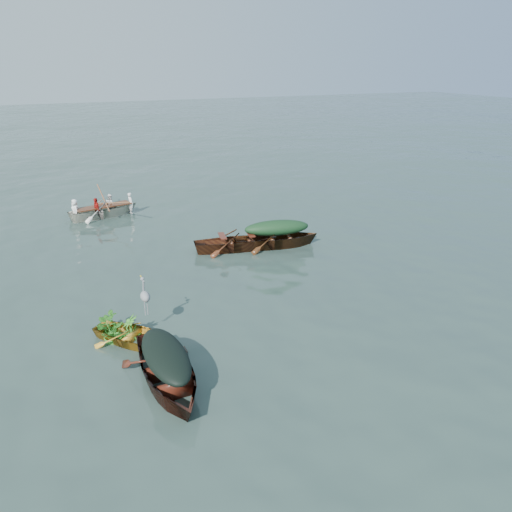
{
  "coord_description": "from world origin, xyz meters",
  "views": [
    {
      "loc": [
        -5.42,
        -11.34,
        6.03
      ],
      "look_at": [
        0.32,
        1.42,
        0.5
      ],
      "focal_mm": 35.0,
      "sensor_mm": 36.0,
      "label": 1
    }
  ],
  "objects_px": {
    "open_wooden_boat": "(237,250)",
    "rowed_boat": "(105,217)",
    "yellow_dinghy": "(136,343)",
    "heron": "(146,301)",
    "dark_covered_boat": "(168,384)",
    "green_tarp_boat": "(276,247)"
  },
  "relations": [
    {
      "from": "dark_covered_boat",
      "to": "open_wooden_boat",
      "type": "height_order",
      "value": "dark_covered_boat"
    },
    {
      "from": "green_tarp_boat",
      "to": "open_wooden_boat",
      "type": "relative_size",
      "value": 1.03
    },
    {
      "from": "dark_covered_boat",
      "to": "open_wooden_boat",
      "type": "xyz_separation_m",
      "value": [
        4.09,
        6.41,
        0.0
      ]
    },
    {
      "from": "dark_covered_boat",
      "to": "rowed_boat",
      "type": "height_order",
      "value": "dark_covered_boat"
    },
    {
      "from": "green_tarp_boat",
      "to": "open_wooden_boat",
      "type": "bearing_deg",
      "value": 90.0
    },
    {
      "from": "dark_covered_boat",
      "to": "rowed_boat",
      "type": "relative_size",
      "value": 0.99
    },
    {
      "from": "yellow_dinghy",
      "to": "green_tarp_boat",
      "type": "bearing_deg",
      "value": -4.32
    },
    {
      "from": "open_wooden_boat",
      "to": "rowed_boat",
      "type": "bearing_deg",
      "value": 42.14
    },
    {
      "from": "yellow_dinghy",
      "to": "heron",
      "type": "height_order",
      "value": "heron"
    },
    {
      "from": "dark_covered_boat",
      "to": "heron",
      "type": "distance_m",
      "value": 2.35
    },
    {
      "from": "dark_covered_boat",
      "to": "heron",
      "type": "xyz_separation_m",
      "value": [
        0.11,
        2.21,
        0.8
      ]
    },
    {
      "from": "dark_covered_boat",
      "to": "heron",
      "type": "relative_size",
      "value": 4.27
    },
    {
      "from": "yellow_dinghy",
      "to": "dark_covered_boat",
      "type": "xyz_separation_m",
      "value": [
        0.27,
        -1.81,
        0.0
      ]
    },
    {
      "from": "green_tarp_boat",
      "to": "rowed_boat",
      "type": "bearing_deg",
      "value": 50.29
    },
    {
      "from": "rowed_boat",
      "to": "heron",
      "type": "distance_m",
      "value": 10.0
    },
    {
      "from": "heron",
      "to": "open_wooden_boat",
      "type": "bearing_deg",
      "value": 5.21
    },
    {
      "from": "dark_covered_boat",
      "to": "yellow_dinghy",
      "type": "bearing_deg",
      "value": 97.63
    },
    {
      "from": "rowed_boat",
      "to": "heron",
      "type": "height_order",
      "value": "heron"
    },
    {
      "from": "green_tarp_boat",
      "to": "rowed_boat",
      "type": "relative_size",
      "value": 1.03
    },
    {
      "from": "yellow_dinghy",
      "to": "green_tarp_boat",
      "type": "xyz_separation_m",
      "value": [
        5.73,
        4.33,
        0.0
      ]
    },
    {
      "from": "dark_covered_boat",
      "to": "open_wooden_boat",
      "type": "bearing_deg",
      "value": 56.74
    },
    {
      "from": "yellow_dinghy",
      "to": "rowed_boat",
      "type": "bearing_deg",
      "value": 43.94
    }
  ]
}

